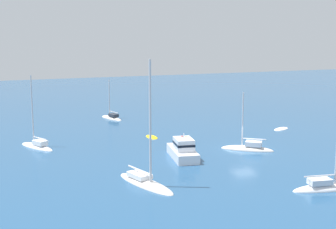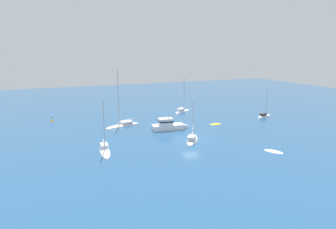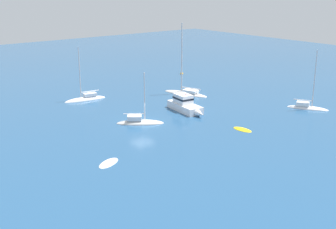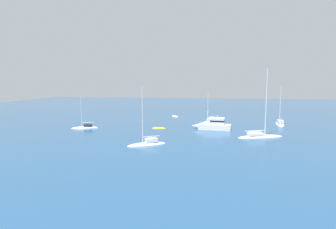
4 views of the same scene
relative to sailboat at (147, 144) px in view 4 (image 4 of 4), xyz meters
name	(u,v)px [view 4 (image 4 of 4)]	position (x,y,z in m)	size (l,w,h in m)	color
ground_plane	(210,123)	(-20.71, 8.60, -0.17)	(160.00, 160.00, 0.00)	navy
sailboat	(147,144)	(0.00, 0.00, 0.00)	(3.84, 5.36, 8.24)	white
rib	(175,116)	(-30.31, 0.44, -0.17)	(3.01, 2.37, 0.38)	white
ketch	(209,122)	(-21.11, 8.57, -0.05)	(5.47, 4.59, 6.61)	silver
sloop	(85,128)	(-11.53, -13.98, -0.05)	(2.77, 4.87, 5.97)	silver
skiff	(159,128)	(-13.28, -0.64, -0.17)	(1.27, 2.54, 0.31)	yellow
sloop_1	(260,136)	(-7.38, 16.09, 0.06)	(3.93, 7.49, 10.85)	silver
cabin_cruiser	(214,125)	(-13.34, 9.29, 0.66)	(2.86, 7.13, 2.63)	white
yacht	(280,124)	(-20.85, 22.34, -0.04)	(6.24, 2.18, 8.09)	white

